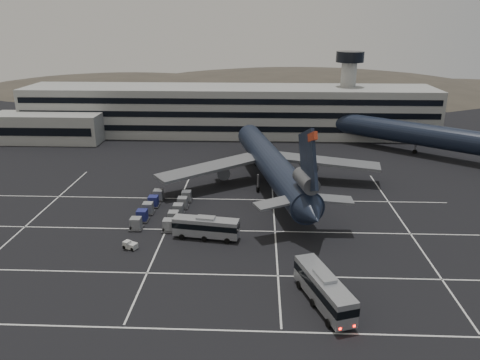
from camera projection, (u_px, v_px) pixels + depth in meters
The scene contains 10 objects.
ground at pixel (199, 241), 73.53m from camera, with size 260.00×260.00×0.00m, color black.
lane_markings at pixel (206, 239), 74.17m from camera, with size 90.00×55.62×0.01m.
terminal at pixel (219, 111), 138.47m from camera, with size 125.00×26.00×24.00m.
hills at pixel (277, 112), 237.13m from camera, with size 352.00×180.00×44.00m.
trijet_main at pixel (272, 164), 94.33m from camera, with size 46.38×57.27×18.08m.
trijet_far at pixel (421, 134), 118.14m from camera, with size 48.72×40.46×18.08m.
bus_near at pixel (324, 288), 56.49m from camera, with size 6.51×12.27×4.24m.
bus_far at pixel (206, 227), 73.80m from camera, with size 10.77×3.99×3.71m.
tug_b at pixel (131, 245), 70.91m from camera, with size 2.45×2.08×1.36m.
uld_cluster at pixel (163, 209), 83.22m from camera, with size 8.75×16.21×2.04m.
Camera 1 is at (9.20, -65.91, 33.33)m, focal length 35.00 mm.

